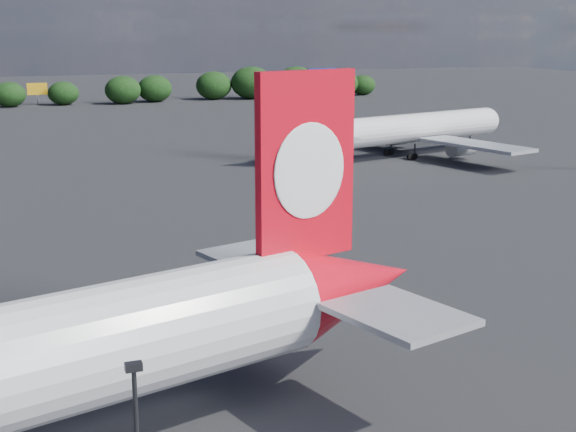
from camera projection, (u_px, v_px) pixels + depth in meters
name	position (u px, v px, depth m)	size (l,w,h in m)	color
ground	(2.00, 205.00, 89.49)	(500.00, 500.00, 0.00)	black
china_southern_airliner	(405.00, 130.00, 121.38)	(41.99, 40.21, 13.85)	silver
billboard_yellow	(37.00, 89.00, 203.78)	(5.00, 0.30, 5.50)	gold
horizon_treeline	(22.00, 91.00, 199.29)	(202.49, 14.18, 8.85)	black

